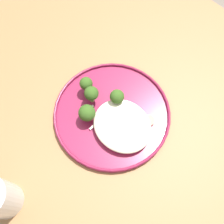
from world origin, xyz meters
TOP-DOWN VIEW (x-y plane):
  - ground at (0.00, 0.00)m, footprint 6.00×6.00m
  - wooden_dining_table at (0.00, 0.00)m, footprint 1.40×1.00m
  - dinner_plate at (0.04, -0.01)m, footprint 0.29×0.29m
  - noodle_bed at (-0.00, -0.00)m, footprint 0.15×0.13m
  - seared_scallop_center_golden at (-0.01, 0.00)m, footprint 0.03×0.03m
  - seared_scallop_right_edge at (0.05, 0.00)m, footprint 0.02×0.02m
  - seared_scallop_left_edge at (-0.01, 0.04)m, footprint 0.02×0.02m
  - seared_scallop_tiny_bay at (-0.04, 0.04)m, footprint 0.02×0.02m
  - seared_scallop_large_seared at (-0.04, -0.06)m, footprint 0.03×0.03m
  - broccoli_floret_rear_charred at (0.08, 0.04)m, footprint 0.04×0.04m
  - broccoli_floret_small_sprig at (0.10, 0.00)m, footprint 0.04×0.04m
  - broccoli_floret_front_edge at (0.13, -0.01)m, footprint 0.03×0.03m
  - broccoli_floret_right_tilted at (0.05, -0.04)m, footprint 0.03×0.03m
  - onion_sliver_long_sliver at (0.09, 0.03)m, footprint 0.01×0.04m
  - onion_sliver_pale_crescent at (0.05, 0.03)m, footprint 0.01×0.05m

SIDE VIEW (x-z plane):
  - ground at x=0.00m, z-range 0.00..0.00m
  - wooden_dining_table at x=0.00m, z-range 0.29..1.03m
  - dinner_plate at x=0.04m, z-range 0.74..0.76m
  - onion_sliver_long_sliver at x=0.09m, z-range 0.75..0.76m
  - onion_sliver_pale_crescent at x=0.05m, z-range 0.75..0.76m
  - seared_scallop_right_edge at x=0.05m, z-range 0.75..0.77m
  - seared_scallop_large_seared at x=-0.04m, z-range 0.75..0.77m
  - seared_scallop_center_golden at x=-0.01m, z-range 0.75..0.77m
  - seared_scallop_tiny_bay at x=-0.04m, z-range 0.75..0.77m
  - seared_scallop_left_edge at x=-0.01m, z-range 0.75..0.77m
  - noodle_bed at x=0.00m, z-range 0.75..0.78m
  - broccoli_floret_rear_charred at x=0.08m, z-range 0.75..0.81m
  - broccoli_floret_front_edge at x=0.13m, z-range 0.76..0.81m
  - broccoli_floret_small_sprig at x=0.10m, z-range 0.76..0.82m
  - broccoli_floret_right_tilted at x=0.05m, z-range 0.76..0.82m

